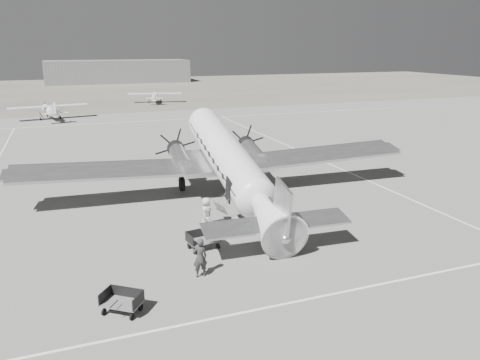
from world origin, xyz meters
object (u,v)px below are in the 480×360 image
(baggage_cart_near, at_px, (203,240))
(light_plane_left, at_px, (50,112))
(dc3_airliner, at_px, (230,163))
(ground_crew, at_px, (200,258))
(hangar_main, at_px, (118,71))
(light_plane_right, at_px, (155,97))
(baggage_cart_far, at_px, (122,302))
(ramp_agent, at_px, (208,222))
(passenger, at_px, (206,212))

(baggage_cart_near, bearing_deg, light_plane_left, 89.71)
(dc3_airliner, bearing_deg, baggage_cart_near, -116.94)
(ground_crew, bearing_deg, light_plane_left, -84.50)
(hangar_main, distance_m, light_plane_right, 57.58)
(baggage_cart_far, bearing_deg, ground_crew, 63.19)
(light_plane_left, height_order, light_plane_right, light_plane_left)
(hangar_main, relative_size, light_plane_left, 3.61)
(light_plane_right, distance_m, ramp_agent, 68.77)
(light_plane_left, xyz_separation_m, baggage_cart_far, (3.65, -58.50, -0.72))
(hangar_main, bearing_deg, light_plane_left, -104.03)
(baggage_cart_near, bearing_deg, hangar_main, 76.10)
(ground_crew, bearing_deg, ramp_agent, -113.64)
(dc3_airliner, bearing_deg, baggage_cart_far, -123.92)
(baggage_cart_far, bearing_deg, baggage_cart_near, 81.87)
(light_plane_left, distance_m, light_plane_right, 24.93)
(ground_crew, bearing_deg, baggage_cart_near, -111.06)
(baggage_cart_far, bearing_deg, dc3_airliner, 89.89)
(light_plane_left, distance_m, ground_crew, 57.03)
(hangar_main, distance_m, passenger, 124.43)
(light_plane_right, xyz_separation_m, ramp_agent, (-9.53, -68.11, -0.17))
(ground_crew, height_order, ramp_agent, ground_crew)
(baggage_cart_far, distance_m, ramp_agent, 8.76)
(passenger, bearing_deg, dc3_airliner, -43.59)
(light_plane_left, height_order, baggage_cart_near, light_plane_left)
(ramp_agent, bearing_deg, dc3_airliner, -12.41)
(hangar_main, bearing_deg, baggage_cart_near, -94.38)
(light_plane_right, height_order, ramp_agent, light_plane_right)
(ground_crew, bearing_deg, light_plane_right, -101.05)
(light_plane_right, height_order, baggage_cart_near, light_plane_right)
(hangar_main, relative_size, dc3_airliner, 1.39)
(light_plane_right, height_order, ground_crew, light_plane_right)
(dc3_airliner, height_order, passenger, dc3_airliner)
(light_plane_right, bearing_deg, baggage_cart_far, -89.90)
(light_plane_left, relative_size, baggage_cart_near, 6.38)
(hangar_main, xyz_separation_m, ramp_agent, (-8.98, -125.64, -2.39))
(light_plane_left, xyz_separation_m, baggage_cart_near, (8.69, -53.44, -0.69))
(dc3_airliner, bearing_deg, ramp_agent, -117.83)
(baggage_cart_far, height_order, ground_crew, ground_crew)
(baggage_cart_far, height_order, ramp_agent, ramp_agent)
(baggage_cart_near, xyz_separation_m, ground_crew, (-1.05, -3.08, 0.49))
(hangar_main, height_order, dc3_airliner, hangar_main)
(light_plane_left, height_order, baggage_cart_far, light_plane_left)
(dc3_airliner, xyz_separation_m, baggage_cart_near, (-4.08, -7.10, -2.36))
(dc3_airliner, xyz_separation_m, passenger, (-3.00, -4.06, -1.91))
(ramp_agent, distance_m, passenger, 1.57)
(baggage_cart_far, xyz_separation_m, passenger, (6.12, 8.10, 0.48))
(light_plane_right, relative_size, ramp_agent, 5.74)
(light_plane_right, xyz_separation_m, passenger, (-9.19, -66.58, -0.12))
(baggage_cart_far, bearing_deg, light_plane_right, 115.15)
(light_plane_right, distance_m, passenger, 67.21)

